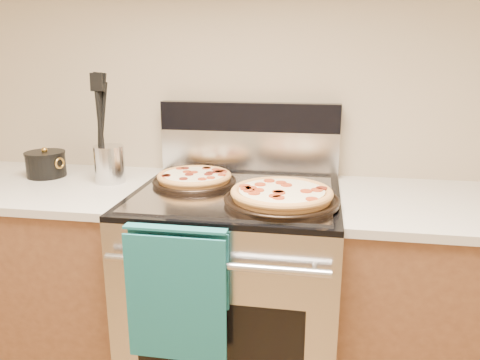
% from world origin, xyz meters
% --- Properties ---
extents(wall_back, '(4.00, 0.00, 4.00)m').
position_xyz_m(wall_back, '(0.00, 2.00, 1.35)').
color(wall_back, tan).
rests_on(wall_back, ground).
extents(range_body, '(0.76, 0.68, 0.90)m').
position_xyz_m(range_body, '(0.00, 1.65, 0.45)').
color(range_body, '#B7B7BC').
rests_on(range_body, ground).
extents(oven_window, '(0.56, 0.01, 0.40)m').
position_xyz_m(oven_window, '(0.00, 1.31, 0.45)').
color(oven_window, black).
rests_on(oven_window, range_body).
extents(cooktop, '(0.76, 0.68, 0.02)m').
position_xyz_m(cooktop, '(0.00, 1.65, 0.91)').
color(cooktop, black).
rests_on(cooktop, range_body).
extents(backsplash_lower, '(0.76, 0.06, 0.18)m').
position_xyz_m(backsplash_lower, '(0.00, 1.96, 1.01)').
color(backsplash_lower, silver).
rests_on(backsplash_lower, cooktop).
extents(backsplash_upper, '(0.76, 0.06, 0.12)m').
position_xyz_m(backsplash_upper, '(0.00, 1.96, 1.16)').
color(backsplash_upper, black).
rests_on(backsplash_upper, backsplash_lower).
extents(oven_handle, '(0.70, 0.03, 0.03)m').
position_xyz_m(oven_handle, '(0.00, 1.27, 0.80)').
color(oven_handle, silver).
rests_on(oven_handle, range_body).
extents(dish_towel, '(0.32, 0.05, 0.42)m').
position_xyz_m(dish_towel, '(-0.12, 1.27, 0.70)').
color(dish_towel, '#18547B').
rests_on(dish_towel, oven_handle).
extents(foil_sheet, '(0.70, 0.55, 0.01)m').
position_xyz_m(foil_sheet, '(0.00, 1.62, 0.92)').
color(foil_sheet, gray).
rests_on(foil_sheet, cooktop).
extents(cabinet_left, '(1.00, 0.62, 0.88)m').
position_xyz_m(cabinet_left, '(-0.88, 1.68, 0.44)').
color(cabinet_left, brown).
rests_on(cabinet_left, ground).
extents(countertop_left, '(1.02, 0.64, 0.03)m').
position_xyz_m(countertop_left, '(-0.88, 1.68, 0.90)').
color(countertop_left, beige).
rests_on(countertop_left, cabinet_left).
extents(cabinet_right, '(1.00, 0.62, 0.88)m').
position_xyz_m(cabinet_right, '(0.88, 1.68, 0.44)').
color(cabinet_right, brown).
rests_on(cabinet_right, ground).
extents(pepperoni_pizza_back, '(0.35, 0.35, 0.04)m').
position_xyz_m(pepperoni_pizza_back, '(-0.18, 1.71, 0.95)').
color(pepperoni_pizza_back, '#C4813C').
rests_on(pepperoni_pizza_back, foil_sheet).
extents(pepperoni_pizza_front, '(0.50, 0.50, 0.05)m').
position_xyz_m(pepperoni_pizza_front, '(0.18, 1.53, 0.95)').
color(pepperoni_pizza_front, '#C4813C').
rests_on(pepperoni_pizza_front, foil_sheet).
extents(utensil_crock, '(0.13, 0.13, 0.15)m').
position_xyz_m(utensil_crock, '(-0.54, 1.74, 0.99)').
color(utensil_crock, silver).
rests_on(utensil_crock, countertop_left).
extents(saucepan, '(0.20, 0.20, 0.10)m').
position_xyz_m(saucepan, '(-0.85, 1.78, 0.96)').
color(saucepan, black).
rests_on(saucepan, countertop_left).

